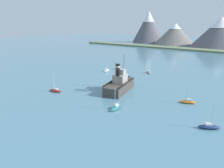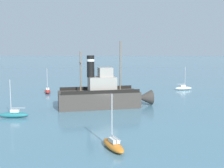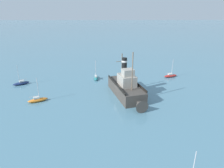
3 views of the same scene
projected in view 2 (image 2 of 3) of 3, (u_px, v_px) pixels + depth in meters
name	position (u px, v px, depth m)	size (l,w,h in m)	color
ground_plane	(105.00, 109.00, 41.10)	(600.00, 600.00, 0.00)	teal
old_tugboat	(103.00, 95.00, 42.26)	(7.48, 14.78, 9.90)	#423D38
sailboat_white	(183.00, 88.00, 60.04)	(2.01, 3.95, 4.90)	white
sailboat_teal	(14.00, 114.00, 35.98)	(1.40, 3.87, 4.90)	#23757A
sailboat_orange	(113.00, 145.00, 24.65)	(3.89, 2.67, 4.90)	orange
sailboat_red	(48.00, 91.00, 55.85)	(3.95, 2.24, 4.90)	#B22823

